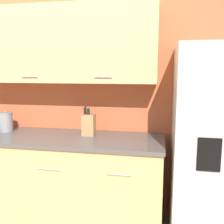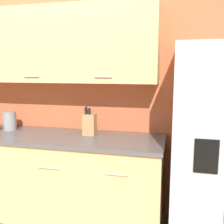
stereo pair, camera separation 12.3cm
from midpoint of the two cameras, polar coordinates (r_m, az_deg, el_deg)
The scene contains 4 objects.
wall_back at distance 2.90m, azimuth -13.26°, elevation 7.04°, with size 10.00×0.39×2.60m.
counter_unit at distance 2.85m, azimuth -14.79°, elevation -13.35°, with size 2.55×0.64×0.91m.
knife_block at distance 2.55m, azimuth -3.55°, elevation -2.65°, with size 0.12×0.10×0.28m.
steel_canister at distance 2.94m, azimuth -20.28°, elevation -1.79°, with size 0.14×0.14×0.21m.
Camera 2 is at (1.39, -1.40, 1.54)m, focal length 42.00 mm.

